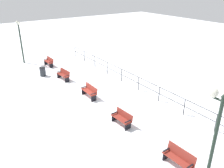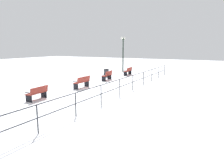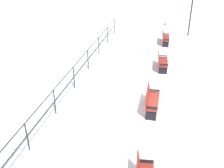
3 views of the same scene
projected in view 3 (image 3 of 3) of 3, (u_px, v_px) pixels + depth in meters
ground_plane at (154, 111)px, 11.31m from camera, size 80.00×80.00×0.00m
bench_third at (151, 100)px, 11.11m from camera, size 0.54×1.63×0.92m
bench_fourth at (162, 62)px, 14.80m from camera, size 0.64×1.47×0.84m
bench_fifth at (165, 37)px, 18.50m from camera, size 0.57×1.57×0.93m
waterfront_railing at (65, 85)px, 11.71m from camera, size 0.05×20.38×1.14m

